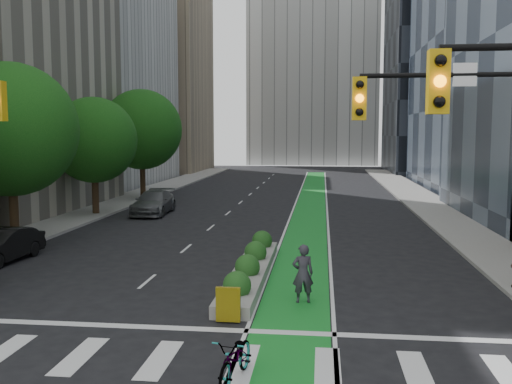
% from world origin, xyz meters
% --- Properties ---
extents(ground, '(160.00, 160.00, 0.00)m').
position_xyz_m(ground, '(0.00, 0.00, 0.00)').
color(ground, black).
rests_on(ground, ground).
extents(sidewalk_left, '(3.60, 90.00, 0.15)m').
position_xyz_m(sidewalk_left, '(-11.80, 25.00, 0.07)').
color(sidewalk_left, gray).
rests_on(sidewalk_left, ground).
extents(sidewalk_right, '(3.60, 90.00, 0.15)m').
position_xyz_m(sidewalk_right, '(11.80, 25.00, 0.07)').
color(sidewalk_right, gray).
rests_on(sidewalk_right, ground).
extents(bike_lane_paint, '(2.20, 70.00, 0.01)m').
position_xyz_m(bike_lane_paint, '(3.00, 30.00, 0.01)').
color(bike_lane_paint, '#18882A').
rests_on(bike_lane_paint, ground).
extents(building_tan_far, '(14.00, 16.00, 26.00)m').
position_xyz_m(building_tan_far, '(-20.00, 66.00, 13.00)').
color(building_tan_far, tan).
rests_on(building_tan_far, ground).
extents(building_dark_end, '(14.00, 18.00, 28.00)m').
position_xyz_m(building_dark_end, '(20.00, 68.00, 14.00)').
color(building_dark_end, black).
rests_on(building_dark_end, ground).
extents(tree_mid, '(6.40, 6.40, 8.78)m').
position_xyz_m(tree_mid, '(-11.00, 12.00, 5.57)').
color(tree_mid, black).
rests_on(tree_mid, ground).
extents(tree_midfar, '(5.60, 5.60, 7.76)m').
position_xyz_m(tree_midfar, '(-11.00, 22.00, 4.95)').
color(tree_midfar, black).
rests_on(tree_midfar, ground).
extents(tree_far, '(6.60, 6.60, 9.00)m').
position_xyz_m(tree_far, '(-11.00, 32.00, 5.69)').
color(tree_far, black).
rests_on(tree_far, ground).
extents(median_planter, '(1.20, 10.26, 1.10)m').
position_xyz_m(median_planter, '(1.20, 7.04, 0.37)').
color(median_planter, gray).
rests_on(median_planter, ground).
extents(bicycle, '(1.02, 2.10, 1.06)m').
position_xyz_m(bicycle, '(2.00, -1.98, 0.53)').
color(bicycle, gray).
rests_on(bicycle, ground).
extents(cyclist, '(0.77, 0.58, 1.90)m').
position_xyz_m(cyclist, '(3.24, 4.05, 0.95)').
color(cyclist, '#35313B').
rests_on(cyclist, ground).
extents(parked_car_left_mid, '(1.80, 4.40, 1.42)m').
position_xyz_m(parked_car_left_mid, '(-9.50, 8.30, 0.71)').
color(parked_car_left_mid, black).
rests_on(parked_car_left_mid, ground).
extents(parked_car_left_far, '(2.39, 5.46, 1.56)m').
position_xyz_m(parked_car_left_far, '(-7.39, 23.02, 0.78)').
color(parked_car_left_far, '#4F5153').
rests_on(parked_car_left_far, ground).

